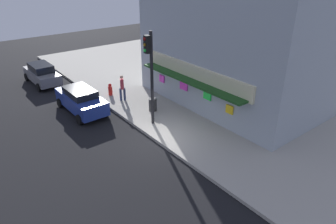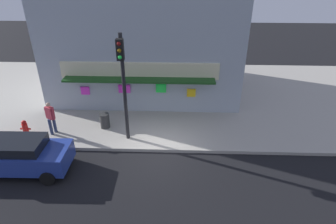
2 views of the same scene
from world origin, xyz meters
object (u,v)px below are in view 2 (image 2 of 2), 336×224
at_px(traffic_light, 123,76).
at_px(trash_can, 105,121).
at_px(pedestrian, 51,117).
at_px(parked_car_blue, 18,155).
at_px(fire_hydrant, 25,128).

relative_size(traffic_light, trash_can, 6.61).
xyz_separation_m(trash_can, pedestrian, (-2.62, -0.70, 0.60)).
bearing_deg(pedestrian, parked_car_blue, -97.54).
distance_m(fire_hydrant, parked_car_blue, 2.82).
relative_size(trash_can, parked_car_blue, 0.18).
bearing_deg(traffic_light, trash_can, 142.04).
distance_m(trash_can, pedestrian, 2.78).
height_order(fire_hydrant, trash_can, fire_hydrant).
bearing_deg(pedestrian, fire_hydrant, -170.29).
height_order(fire_hydrant, pedestrian, pedestrian).
bearing_deg(traffic_light, parked_car_blue, -151.04).
xyz_separation_m(traffic_light, parked_car_blue, (-4.43, -2.45, -2.81)).
distance_m(traffic_light, fire_hydrant, 6.22).
height_order(pedestrian, parked_car_blue, pedestrian).
bearing_deg(trash_can, traffic_light, -37.96).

